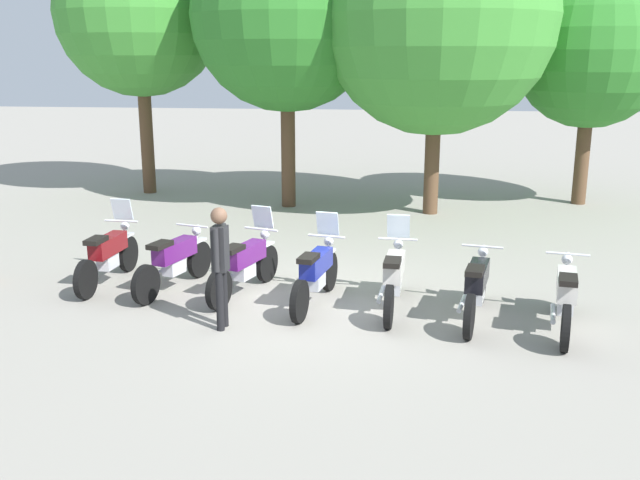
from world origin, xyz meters
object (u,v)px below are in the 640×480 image
object	(u,v)px
motorcycle_5	(476,287)
motorcycle_3	(316,273)
tree_2	(438,15)
tree_1	(287,15)
motorcycle_1	(174,260)
person_0	(220,258)
motorcycle_4	(394,277)
motorcycle_6	(566,296)
motorcycle_0	(108,254)
motorcycle_2	(245,263)
tree_3	(592,50)
tree_0	(139,13)

from	to	relation	value
motorcycle_5	motorcycle_3	bearing A→B (deg)	93.11
motorcycle_3	tree_2	world-z (taller)	tree_2
tree_1	motorcycle_3	bearing A→B (deg)	-77.48
motorcycle_1	motorcycle_5	world-z (taller)	same
motorcycle_3	motorcycle_5	size ratio (longest dim) A/B	1.00
person_0	motorcycle_4	bearing A→B (deg)	-150.14
motorcycle_3	motorcycle_6	xyz separation A→B (m)	(3.64, -0.64, -0.01)
motorcycle_0	tree_2	bearing A→B (deg)	-38.08
person_0	motorcycle_3	bearing A→B (deg)	-130.71
motorcycle_1	person_0	bearing A→B (deg)	-126.82
motorcycle_5	person_0	distance (m)	3.76
motorcycle_0	motorcycle_3	world-z (taller)	same
motorcycle_5	motorcycle_6	xyz separation A→B (m)	(1.21, -0.28, 0.00)
motorcycle_0	motorcycle_2	bearing A→B (deg)	-92.61
motorcycle_2	person_0	world-z (taller)	person_0
motorcycle_0	tree_2	world-z (taller)	tree_2
motorcycle_6	tree_2	distance (m)	8.79
person_0	tree_2	bearing A→B (deg)	-106.33
motorcycle_4	tree_2	bearing A→B (deg)	-2.40
motorcycle_1	motorcycle_5	bearing A→B (deg)	-83.27
motorcycle_6	tree_1	xyz separation A→B (m)	(-5.27, 7.98, 4.22)
motorcycle_0	tree_3	distance (m)	12.84
motorcycle_1	person_0	size ratio (longest dim) A/B	1.20
tree_0	tree_2	xyz separation A→B (m)	(7.82, -1.81, -0.20)
motorcycle_4	motorcycle_2	bearing A→B (deg)	83.96
motorcycle_2	tree_1	distance (m)	8.16
motorcycle_3	tree_3	world-z (taller)	tree_3
motorcycle_1	tree_2	distance (m)	8.86
motorcycle_0	motorcycle_1	distance (m)	1.23
motorcycle_1	tree_2	world-z (taller)	tree_2
tree_2	tree_3	xyz separation A→B (m)	(3.90, 1.64, -0.78)
motorcycle_4	tree_2	xyz separation A→B (m)	(0.77, 6.97, 4.16)
motorcycle_1	motorcycle_2	bearing A→B (deg)	-77.94
motorcycle_5	motorcycle_0	bearing A→B (deg)	92.20
motorcycle_6	person_0	xyz separation A→B (m)	(-4.85, -0.53, 0.55)
motorcycle_2	tree_0	distance (m)	10.50
tree_0	tree_3	xyz separation A→B (m)	(11.72, -0.16, -0.98)
motorcycle_6	tree_0	distance (m)	14.03
tree_0	tree_1	xyz separation A→B (m)	(4.22, -1.38, -0.16)
motorcycle_2	tree_3	distance (m)	11.35
motorcycle_3	tree_2	size ratio (longest dim) A/B	0.29
tree_2	motorcycle_0	bearing A→B (deg)	-131.87
motorcycle_1	motorcycle_5	distance (m)	4.92
motorcycle_1	tree_1	bearing A→B (deg)	9.59
motorcycle_3	motorcycle_0	bearing A→B (deg)	90.45
motorcycle_5	tree_2	bearing A→B (deg)	15.06
motorcycle_1	tree_2	size ratio (longest dim) A/B	0.29
motorcycle_1	tree_0	xyz separation A→B (m)	(-3.42, 8.27, 4.38)
motorcycle_2	motorcycle_6	size ratio (longest dim) A/B	0.98
tree_2	motorcycle_1	bearing A→B (deg)	-124.28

